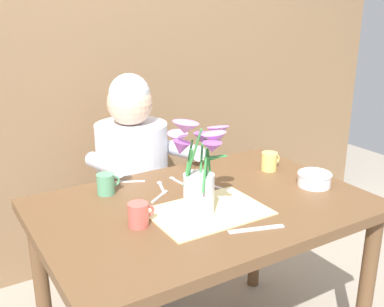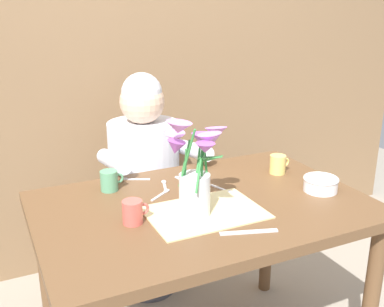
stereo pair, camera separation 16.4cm
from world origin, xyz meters
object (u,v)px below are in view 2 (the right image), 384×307
seated_person (145,189)px  ceramic_bowl (321,184)px  coffee_cup (110,181)px  ceramic_mug (278,164)px  flower_vase (195,169)px  dinner_knife (249,232)px  tea_cup (133,212)px

seated_person → ceramic_bowl: 0.88m
coffee_cup → ceramic_bowl: bearing=-25.8°
ceramic_mug → flower_vase: bearing=-156.8°
coffee_cup → ceramic_mug: size_ratio=1.00×
seated_person → dinner_knife: bearing=-83.6°
coffee_cup → flower_vase: bearing=-58.9°
ceramic_bowl → coffee_cup: bearing=154.2°
seated_person → tea_cup: 0.74m
ceramic_bowl → ceramic_mug: 0.23m
coffee_cup → seated_person: bearing=52.7°
flower_vase → dinner_knife: 0.27m
flower_vase → dinner_knife: bearing=-61.8°
flower_vase → dinner_knife: size_ratio=1.86×
dinner_knife → tea_cup: size_ratio=2.04×
dinner_knife → seated_person: bearing=110.2°
seated_person → flower_vase: seated_person is taller
seated_person → flower_vase: (-0.06, -0.69, 0.35)m
ceramic_bowl → tea_cup: bearing=175.9°
ceramic_bowl → dinner_knife: 0.47m
tea_cup → flower_vase: bearing=-9.7°
flower_vase → coffee_cup: size_ratio=3.79×
seated_person → ceramic_mug: size_ratio=12.20×
dinner_knife → coffee_cup: bearing=137.8°
tea_cup → dinner_knife: bearing=-35.7°
flower_vase → coffee_cup: flower_vase is taller
ceramic_bowl → dinner_knife: size_ratio=0.72×
ceramic_bowl → ceramic_mug: (-0.04, 0.23, 0.01)m
tea_cup → ceramic_mug: bearing=14.1°
seated_person → dinner_knife: seated_person is taller
seated_person → tea_cup: (-0.27, -0.66, 0.22)m
seated_person → flower_vase: size_ratio=3.22×
coffee_cup → tea_cup: 0.30m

